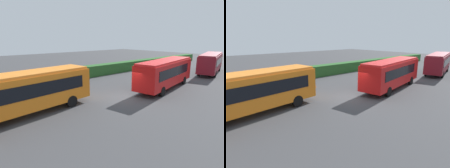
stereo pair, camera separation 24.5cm
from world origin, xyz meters
TOP-DOWN VIEW (x-y plane):
  - ground_plane at (0.00, 0.00)m, footprint 111.80×111.80m
  - bus_orange at (-8.87, 2.04)m, footprint 10.79×3.75m
  - bus_red at (5.82, -0.43)m, footprint 10.74×4.24m
  - bus_maroon at (19.38, -0.01)m, footprint 10.61×5.01m
  - hedge_row at (0.00, 10.93)m, footprint 67.90×1.74m
  - traffic_cone at (-0.65, 5.76)m, footprint 0.36×0.36m

SIDE VIEW (x-z plane):
  - ground_plane at x=0.00m, z-range 0.00..0.00m
  - traffic_cone at x=-0.65m, z-range 0.00..0.60m
  - hedge_row at x=0.00m, z-range 0.00..1.61m
  - bus_maroon at x=19.38m, z-range 0.24..3.47m
  - bus_orange at x=-8.87m, z-range 0.25..3.52m
  - bus_red at x=5.82m, z-range 0.25..3.53m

